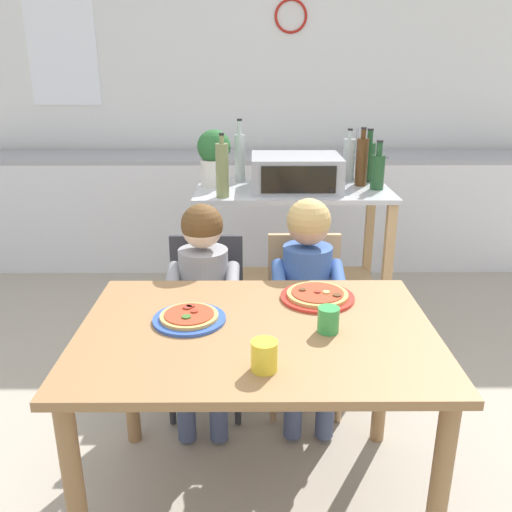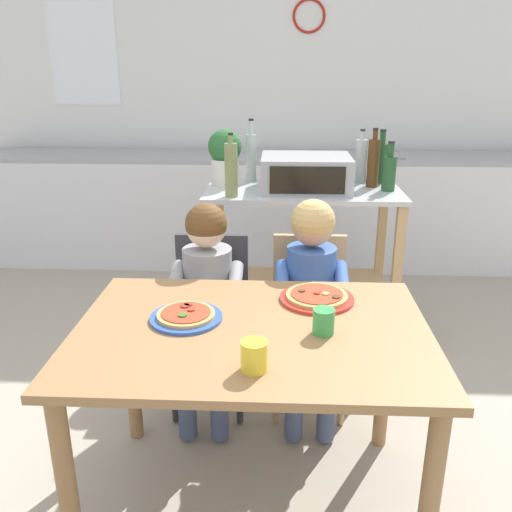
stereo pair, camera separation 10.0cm
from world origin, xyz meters
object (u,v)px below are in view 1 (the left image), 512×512
(bottle_clear_vinegar, at_px, (240,156))
(dining_chair_right, at_px, (304,309))
(bottle_squat_spirits, at_px, (349,159))
(drinking_cup_yellow, at_px, (264,356))
(potted_herb_plant, at_px, (214,156))
(pizza_plate_red_rimmed, at_px, (317,296))
(bottle_tall_green_wine, at_px, (368,160))
(pizza_plate_blue_rimmed, at_px, (189,318))
(kitchen_island_cart, at_px, (292,238))
(child_in_blue_striped_shirt, at_px, (308,284))
(dining_chair_left, at_px, (206,311))
(bottle_brown_beer, at_px, (362,161))
(dining_table, at_px, (257,356))
(drinking_cup_green, at_px, (328,320))
(toaster_oven, at_px, (296,173))
(bottle_slim_sauce, at_px, (222,170))
(child_in_grey_shirt, at_px, (203,290))
(bottle_dark_olive_oil, at_px, (378,170))

(bottle_clear_vinegar, height_order, dining_chair_right, bottle_clear_vinegar)
(bottle_squat_spirits, bearing_deg, drinking_cup_yellow, -106.29)
(potted_herb_plant, height_order, pizza_plate_red_rimmed, potted_herb_plant)
(bottle_clear_vinegar, bearing_deg, bottle_tall_green_wine, 0.16)
(bottle_tall_green_wine, relative_size, bottle_clear_vinegar, 0.85)
(pizza_plate_blue_rimmed, bearing_deg, bottle_tall_green_wine, 59.17)
(kitchen_island_cart, relative_size, child_in_blue_striped_shirt, 1.09)
(kitchen_island_cart, relative_size, dining_chair_right, 1.35)
(kitchen_island_cart, bearing_deg, drinking_cup_yellow, -96.80)
(dining_chair_right, bearing_deg, child_in_blue_striped_shirt, -90.00)
(bottle_squat_spirits, distance_m, dining_chair_left, 1.33)
(kitchen_island_cart, distance_m, bottle_brown_beer, 0.60)
(bottle_brown_beer, xyz_separation_m, bottle_tall_green_wine, (0.06, 0.12, -0.02))
(bottle_tall_green_wine, xyz_separation_m, dining_table, (-0.68, -1.58, -0.40))
(bottle_brown_beer, xyz_separation_m, drinking_cup_green, (-0.38, -1.48, -0.27))
(toaster_oven, xyz_separation_m, bottle_tall_green_wine, (0.45, 0.22, 0.03))
(drinking_cup_green, bearing_deg, bottle_brown_beer, 75.76)
(bottle_slim_sauce, bearing_deg, drinking_cup_yellow, -82.37)
(kitchen_island_cart, relative_size, bottle_clear_vinegar, 2.99)
(bottle_tall_green_wine, bearing_deg, pizza_plate_red_rimmed, -108.39)
(dining_table, bearing_deg, bottle_squat_spirits, 70.54)
(child_in_grey_shirt, bearing_deg, dining_chair_right, 16.88)
(potted_herb_plant, height_order, dining_chair_right, potted_herb_plant)
(pizza_plate_red_rimmed, distance_m, drinking_cup_green, 0.27)
(toaster_oven, distance_m, dining_chair_right, 0.84)
(bottle_clear_vinegar, bearing_deg, pizza_plate_blue_rimmed, -95.39)
(dining_chair_left, relative_size, child_in_grey_shirt, 0.82)
(bottle_slim_sauce, distance_m, drinking_cup_yellow, 1.47)
(toaster_oven, xyz_separation_m, bottle_clear_vinegar, (-0.32, 0.22, 0.05))
(child_in_blue_striped_shirt, xyz_separation_m, drinking_cup_green, (0.01, -0.60, 0.12))
(drinking_cup_yellow, bearing_deg, kitchen_island_cart, 83.20)
(bottle_slim_sauce, height_order, child_in_blue_striped_shirt, bottle_slim_sauce)
(bottle_dark_olive_oil, xyz_separation_m, pizza_plate_blue_rimmed, (-0.92, -1.30, -0.27))
(toaster_oven, relative_size, bottle_squat_spirits, 1.58)
(drinking_cup_yellow, bearing_deg, bottle_slim_sauce, 97.63)
(bottle_clear_vinegar, xyz_separation_m, pizza_plate_blue_rimmed, (-0.14, -1.52, -0.31))
(bottle_brown_beer, distance_m, pizza_plate_blue_rimmed, 1.66)
(child_in_grey_shirt, bearing_deg, kitchen_island_cart, 61.71)
(bottle_squat_spirits, relative_size, drinking_cup_green, 3.59)
(toaster_oven, bearing_deg, child_in_blue_striped_shirt, -89.75)
(bottle_slim_sauce, xyz_separation_m, drinking_cup_yellow, (0.19, -1.43, -0.27))
(kitchen_island_cart, relative_size, pizza_plate_blue_rimmed, 4.36)
(toaster_oven, bearing_deg, dining_table, -99.56)
(bottle_dark_olive_oil, relative_size, child_in_grey_shirt, 0.28)
(kitchen_island_cart, distance_m, pizza_plate_blue_rimmed, 1.41)
(bottle_brown_beer, relative_size, dining_chair_left, 0.41)
(toaster_oven, relative_size, dining_chair_right, 0.61)
(toaster_oven, height_order, bottle_tall_green_wine, bottle_tall_green_wine)
(bottle_clear_vinegar, distance_m, pizza_plate_red_rimmed, 1.41)
(dining_table, distance_m, pizza_plate_red_rimmed, 0.35)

